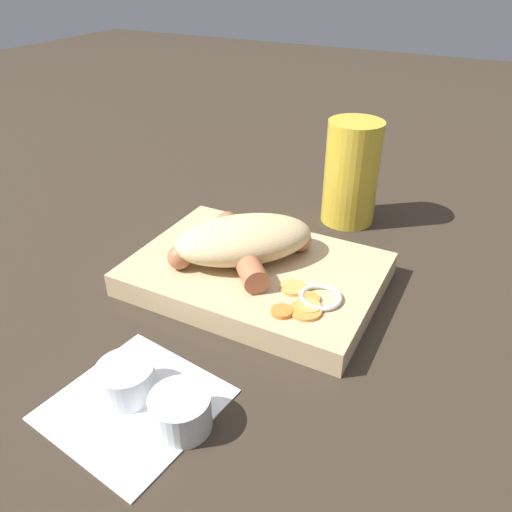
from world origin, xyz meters
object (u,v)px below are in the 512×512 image
object	(u,v)px
food_tray	(256,274)
condiment_cup_near	(127,382)
condiment_cup_far	(181,413)
drink_glass	(351,173)
sausage	(241,248)
bread_roll	(244,239)

from	to	relation	value
food_tray	condiment_cup_near	distance (m)	0.19
condiment_cup_far	drink_glass	world-z (taller)	drink_glass
food_tray	condiment_cup_far	world-z (taller)	condiment_cup_far
food_tray	condiment_cup_near	world-z (taller)	condiment_cup_near
condiment_cup_near	drink_glass	size ratio (longest dim) A/B	0.35
sausage	bread_roll	bearing A→B (deg)	-104.02
condiment_cup_near	condiment_cup_far	size ratio (longest dim) A/B	1.00
sausage	condiment_cup_far	world-z (taller)	sausage
bread_roll	condiment_cup_far	size ratio (longest dim) A/B	3.47
food_tray	bread_roll	world-z (taller)	bread_roll
drink_glass	condiment_cup_near	bearing A→B (deg)	81.19
condiment_cup_near	condiment_cup_far	bearing A→B (deg)	173.89
sausage	drink_glass	size ratio (longest dim) A/B	0.92
food_tray	condiment_cup_far	bearing A→B (deg)	100.73
condiment_cup_far	food_tray	bearing A→B (deg)	-79.27
food_tray	drink_glass	world-z (taller)	drink_glass
food_tray	bread_roll	xyz separation A→B (m)	(0.02, -0.01, 0.04)
sausage	condiment_cup_near	xyz separation A→B (m)	(0.00, 0.19, -0.03)
bread_roll	sausage	distance (m)	0.01
bread_roll	sausage	size ratio (longest dim) A/B	1.34
condiment_cup_far	drink_glass	bearing A→B (deg)	-90.27
bread_roll	drink_glass	xyz separation A→B (m)	(-0.06, -0.19, 0.02)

